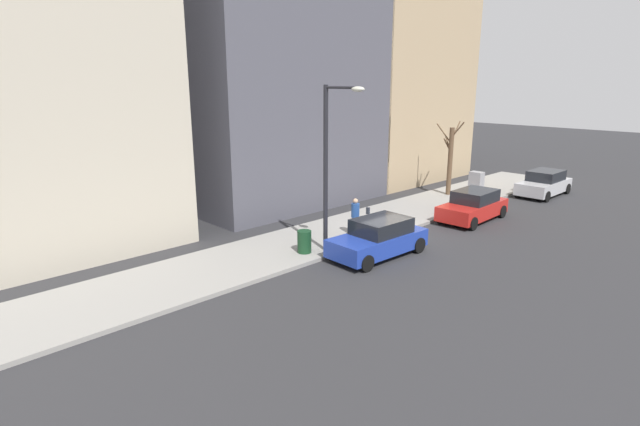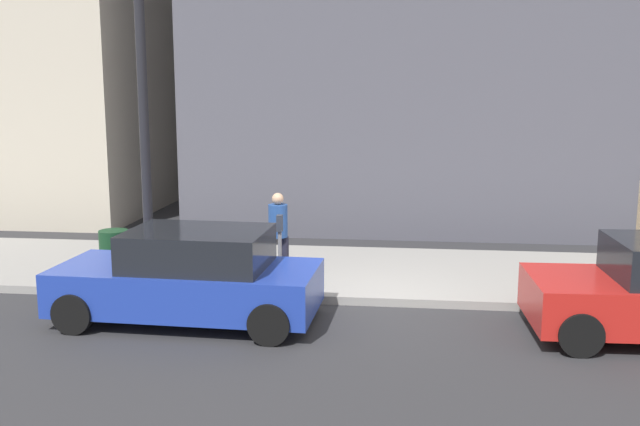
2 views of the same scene
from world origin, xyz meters
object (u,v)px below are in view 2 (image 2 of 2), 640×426
at_px(parked_car_blue, 190,277).
at_px(parking_meter, 280,243).
at_px(pedestrian_near_meter, 278,231).
at_px(streetlamp, 136,72).
at_px(trash_bin, 114,253).

relative_size(parked_car_blue, parking_meter, 3.16).
relative_size(parked_car_blue, pedestrian_near_meter, 2.57).
xyz_separation_m(parked_car_blue, parking_meter, (1.59, -1.19, 0.24)).
height_order(parked_car_blue, parking_meter, parked_car_blue).
xyz_separation_m(streetlamp, trash_bin, (0.62, 0.84, -3.42)).
relative_size(parked_car_blue, trash_bin, 4.74).
distance_m(streetlamp, trash_bin, 3.57).
bearing_deg(parked_car_blue, pedestrian_near_meter, -23.30).
relative_size(parking_meter, pedestrian_near_meter, 0.81).
bearing_deg(parked_car_blue, streetlamp, 44.76).
bearing_deg(streetlamp, pedestrian_near_meter, -71.85).
height_order(streetlamp, pedestrian_near_meter, streetlamp).
distance_m(parking_meter, streetlamp, 3.93).
bearing_deg(parking_meter, parked_car_blue, 143.24).
bearing_deg(pedestrian_near_meter, parking_meter, -85.92).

